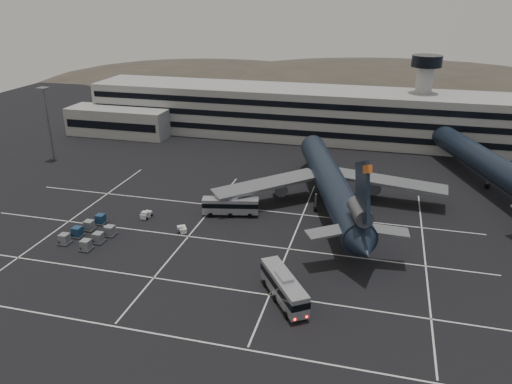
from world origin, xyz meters
TOP-DOWN VIEW (x-y plane):
  - ground at (0.00, 0.00)m, footprint 260.00×260.00m
  - lane_markings at (0.95, 0.72)m, footprint 90.00×55.62m
  - terminal at (-2.95, 71.14)m, footprint 125.00×26.00m
  - hills at (17.99, 170.00)m, footprint 352.00×180.00m
  - lightpole_left at (-55.00, 35.00)m, footprint 2.40×2.40m
  - trijet_main at (16.72, 22.56)m, footprint 45.33×56.44m
  - trijet_far at (48.88, 40.71)m, footprint 27.63×55.85m
  - bus_near at (14.18, -10.60)m, footprint 8.77×11.17m
  - bus_far at (-1.41, 14.40)m, footprint 11.04×4.74m
  - tug_a at (-16.60, 9.04)m, footprint 1.69×2.51m
  - tug_b at (-7.53, 5.24)m, footprint 2.20×2.46m
  - uld_cluster at (-22.62, -0.58)m, footprint 8.20×12.04m

SIDE VIEW (x-z plane):
  - hills at x=17.99m, z-range -34.07..9.93m
  - ground at x=0.00m, z-range 0.00..0.00m
  - lane_markings at x=0.95m, z-range 0.00..0.01m
  - tug_b at x=-7.53m, z-range -0.08..1.28m
  - tug_a at x=-16.60m, z-range -0.09..1.43m
  - uld_cluster at x=-22.62m, z-range -0.02..1.78m
  - bus_far at x=-1.41m, z-range 0.18..3.97m
  - bus_near at x=14.18m, z-range 0.19..4.31m
  - trijet_main at x=16.72m, z-range -3.79..14.29m
  - trijet_far at x=48.88m, z-range -3.61..14.47m
  - terminal at x=-2.95m, z-range -5.07..18.93m
  - lightpole_left at x=-55.00m, z-range 2.68..20.95m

